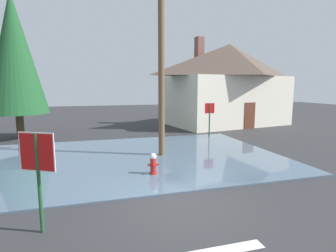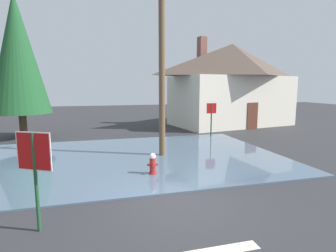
{
  "view_description": "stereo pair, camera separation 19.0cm",
  "coord_description": "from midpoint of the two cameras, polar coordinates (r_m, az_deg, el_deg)",
  "views": [
    {
      "loc": [
        -2.34,
        -6.67,
        3.18
      ],
      "look_at": [
        0.63,
        3.59,
        1.61
      ],
      "focal_mm": 28.66,
      "sensor_mm": 36.0,
      "label": 1
    },
    {
      "loc": [
        -2.15,
        -6.73,
        3.18
      ],
      "look_at": [
        0.63,
        3.59,
        1.61
      ],
      "focal_mm": 28.66,
      "sensor_mm": 36.0,
      "label": 2
    }
  ],
  "objects": [
    {
      "name": "stop_sign_far",
      "position": [
        16.98,
        8.52,
        2.73
      ],
      "size": [
        0.66,
        0.08,
        2.18
      ],
      "color": "#1E4C28",
      "rests_on": "ground"
    },
    {
      "name": "stop_sign_near",
      "position": [
        6.41,
        -26.76,
        -6.79
      ],
      "size": [
        0.75,
        0.42,
        2.24
      ],
      "color": "#1E4C28",
      "rests_on": "ground"
    },
    {
      "name": "utility_pole",
      "position": [
        12.12,
        -1.89,
        12.91
      ],
      "size": [
        1.6,
        0.28,
        7.94
      ],
      "color": "brown",
      "rests_on": "ground"
    },
    {
      "name": "pine_tree_mid_left",
      "position": [
        18.72,
        -30.14,
        13.23
      ],
      "size": [
        3.49,
        3.49,
        8.71
      ],
      "color": "#4C3823",
      "rests_on": "ground"
    },
    {
      "name": "fire_hydrant",
      "position": [
        9.79,
        -3.72,
        -8.17
      ],
      "size": [
        0.41,
        0.35,
        0.81
      ],
      "color": "#AD231E",
      "rests_on": "ground"
    },
    {
      "name": "house",
      "position": [
        23.08,
        12.53,
        8.82
      ],
      "size": [
        10.93,
        7.28,
        7.14
      ],
      "color": "silver",
      "rests_on": "ground"
    },
    {
      "name": "ground_plane",
      "position": [
        7.77,
        2.28,
        -16.22
      ],
      "size": [
        80.0,
        80.0,
        0.1
      ],
      "primitive_type": "cube",
      "color": "#2D2D30"
    },
    {
      "name": "flood_puddle",
      "position": [
        12.18,
        -9.13,
        -6.76
      ],
      "size": [
        13.68,
        8.81,
        0.05
      ],
      "primitive_type": "cube",
      "color": "#4C6075",
      "rests_on": "ground"
    }
  ]
}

